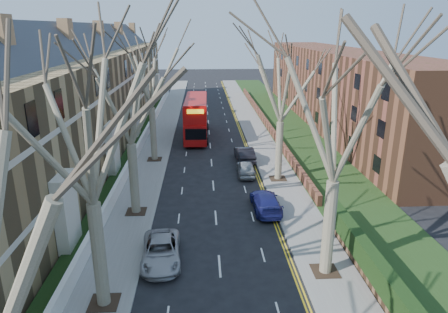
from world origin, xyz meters
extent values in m
cube|color=slate|center=(-6.00, 39.00, 0.06)|extent=(3.00, 102.00, 0.12)
cube|color=slate|center=(6.00, 39.00, 0.06)|extent=(3.00, 102.00, 0.12)
cube|color=olive|center=(-13.80, 31.00, 5.00)|extent=(9.00, 78.00, 10.00)
cube|color=#32363D|center=(-13.80, 31.00, 11.00)|extent=(4.67, 78.00, 4.67)
cube|color=beige|center=(-9.35, 31.00, 3.50)|extent=(0.12, 78.00, 0.35)
cube|color=beige|center=(-9.35, 31.00, 7.00)|extent=(0.12, 78.00, 0.35)
cube|color=brown|center=(17.50, 43.00, 5.00)|extent=(8.00, 54.00, 10.00)
cube|color=brown|center=(7.70, 43.00, 0.57)|extent=(0.35, 54.00, 0.90)
cube|color=white|center=(-7.65, 31.00, 0.62)|extent=(0.30, 78.00, 1.00)
cube|color=#213915|center=(10.50, 39.00, 0.15)|extent=(6.00, 102.00, 0.06)
cylinder|color=#716851|center=(-5.70, 6.00, 2.75)|extent=(0.64, 0.64, 5.25)
cube|color=#2D2116|center=(-5.70, 6.00, 0.14)|extent=(1.40, 1.40, 0.05)
cylinder|color=#716851|center=(-5.70, 16.00, 2.66)|extent=(0.64, 0.64, 5.07)
cube|color=#2D2116|center=(-5.70, 16.00, 0.14)|extent=(1.40, 1.40, 0.05)
cylinder|color=#716851|center=(-5.70, 28.00, 2.75)|extent=(0.60, 0.60, 5.25)
cube|color=#2D2116|center=(-5.70, 28.00, 0.14)|extent=(1.40, 1.40, 0.05)
cylinder|color=#716851|center=(5.70, 8.00, 2.75)|extent=(0.64, 0.64, 5.25)
cube|color=#2D2116|center=(5.70, 8.00, 0.14)|extent=(1.40, 1.40, 0.05)
cylinder|color=#716851|center=(5.70, 22.00, 2.66)|extent=(0.60, 0.60, 5.07)
cube|color=#2D2116|center=(5.70, 22.00, 0.14)|extent=(1.40, 1.40, 0.05)
cube|color=#A90D0C|center=(-1.57, 36.90, 1.47)|extent=(2.73, 11.24, 2.24)
cube|color=#A90D0C|center=(-1.57, 36.90, 3.61)|extent=(2.72, 10.68, 2.04)
cube|color=black|center=(-1.57, 36.90, 1.93)|extent=(2.74, 10.35, 0.92)
cube|color=black|center=(-1.57, 36.90, 3.71)|extent=(2.74, 10.12, 0.92)
imported|color=#A2A1A6|center=(-3.30, 9.68, 0.65)|extent=(2.45, 4.78, 1.29)
imported|color=navy|center=(3.68, 16.02, 0.68)|extent=(1.98, 4.72, 1.36)
imported|color=gray|center=(3.02, 23.37, 0.67)|extent=(1.64, 3.93, 1.33)
imported|color=black|center=(3.31, 27.28, 0.74)|extent=(1.86, 4.61, 1.49)
camera|label=1|loc=(-0.82, -10.39, 12.77)|focal=32.00mm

